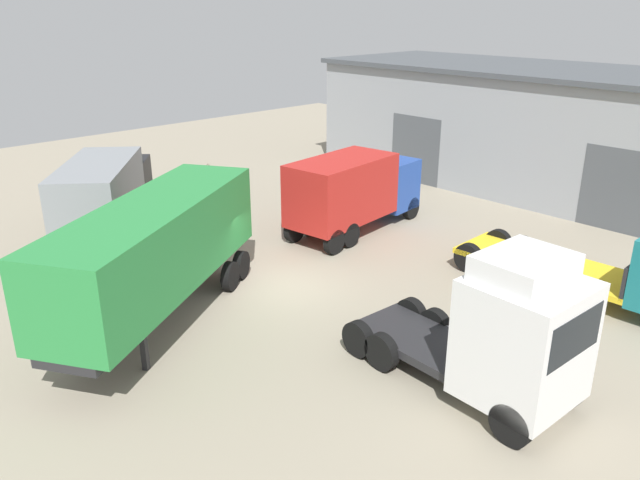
# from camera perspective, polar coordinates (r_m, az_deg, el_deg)

# --- Properties ---
(ground_plane) EXTENTS (60.00, 60.00, 0.00)m
(ground_plane) POSITION_cam_1_polar(r_m,az_deg,el_deg) (21.81, -3.33, -4.29)
(ground_plane) COLOR gray
(warehouse_building) EXTENTS (25.17, 9.06, 6.18)m
(warehouse_building) POSITION_cam_1_polar(r_m,az_deg,el_deg) (34.98, 20.34, 9.46)
(warehouse_building) COLOR #93999E
(warehouse_building) RESTS_ON ground_plane
(tractor_unit_white) EXTENTS (6.16, 2.81, 4.04)m
(tractor_unit_white) POSITION_cam_1_polar(r_m,az_deg,el_deg) (15.57, 16.69, -8.29)
(tractor_unit_white) COLOR silver
(tractor_unit_white) RESTS_ON ground_plane
(container_trailer_green) EXTENTS (6.99, 9.17, 3.87)m
(container_trailer_green) POSITION_cam_1_polar(r_m,az_deg,el_deg) (19.02, -14.75, -0.74)
(container_trailer_green) COLOR #28843D
(container_trailer_green) RESTS_ON ground_plane
(box_truck_blue) EXTENTS (3.17, 6.95, 3.31)m
(box_truck_blue) POSITION_cam_1_polar(r_m,az_deg,el_deg) (26.57, 3.12, 4.68)
(box_truck_blue) COLOR #2347A3
(box_truck_blue) RESTS_ON ground_plane
(box_truck_black) EXTENTS (7.56, 6.72, 3.46)m
(box_truck_black) POSITION_cam_1_polar(r_m,az_deg,el_deg) (26.87, -19.05, 3.91)
(box_truck_black) COLOR black
(box_truck_black) RESTS_ON ground_plane
(flatbed_truck_teal) EXTENTS (8.11, 2.62, 2.74)m
(flatbed_truck_teal) POSITION_cam_1_polar(r_m,az_deg,el_deg) (22.08, 26.44, -2.52)
(flatbed_truck_teal) COLOR #197075
(flatbed_truck_teal) RESTS_ON ground_plane
(gravel_pile) EXTENTS (2.79, 2.79, 1.57)m
(gravel_pile) POSITION_cam_1_polar(r_m,az_deg,el_deg) (32.83, -10.14, 5.60)
(gravel_pile) COLOR #665B4C
(gravel_pile) RESTS_ON ground_plane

